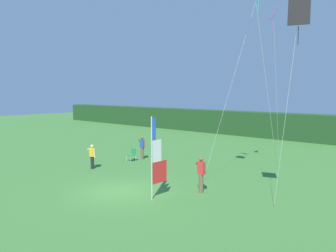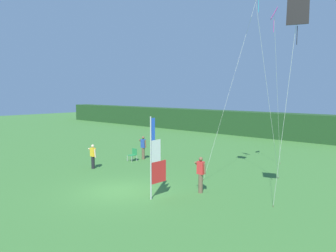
# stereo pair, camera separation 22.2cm
# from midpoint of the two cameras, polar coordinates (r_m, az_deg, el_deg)

# --- Properties ---
(ground_plane) EXTENTS (120.00, 120.00, 0.00)m
(ground_plane) POSITION_cam_midpoint_polar(r_m,az_deg,el_deg) (17.33, -7.76, -10.81)
(ground_plane) COLOR #3D7533
(distant_treeline) EXTENTS (80.00, 2.40, 2.71)m
(distant_treeline) POSITION_cam_midpoint_polar(r_m,az_deg,el_deg) (36.88, 22.07, -0.22)
(distant_treeline) COLOR #1E421E
(distant_treeline) RESTS_ON ground
(banner_flag) EXTENTS (0.06, 1.03, 3.84)m
(banner_flag) POSITION_cam_midpoint_polar(r_m,az_deg,el_deg) (15.63, -1.74, -5.64)
(banner_flag) COLOR #B7B7BC
(banner_flag) RESTS_ON ground
(person_near_banner) EXTENTS (0.55, 0.48, 1.70)m
(person_near_banner) POSITION_cam_midpoint_polar(r_m,az_deg,el_deg) (24.86, -3.96, -3.56)
(person_near_banner) COLOR brown
(person_near_banner) RESTS_ON ground
(person_mid_field) EXTENTS (0.55, 0.48, 1.58)m
(person_mid_field) POSITION_cam_midpoint_polar(r_m,az_deg,el_deg) (22.28, -12.31, -4.95)
(person_mid_field) COLOR black
(person_mid_field) RESTS_ON ground
(person_far_left) EXTENTS (0.55, 0.48, 1.79)m
(person_far_left) POSITION_cam_midpoint_polar(r_m,az_deg,el_deg) (16.70, 5.94, -8.03)
(person_far_left) COLOR brown
(person_far_left) RESTS_ON ground
(folding_chair) EXTENTS (0.51, 0.51, 0.89)m
(folding_chair) POSITION_cam_midpoint_polar(r_m,az_deg,el_deg) (24.34, -5.66, -4.72)
(folding_chair) COLOR #BCBCC1
(folding_chair) RESTS_ON ground
(kite_black_diamond_0) EXTENTS (1.43, 0.85, 8.52)m
(kite_black_diamond_0) POSITION_cam_midpoint_polar(r_m,az_deg,el_deg) (14.21, 21.42, 16.57)
(kite_black_diamond_0) COLOR brown
(kite_black_diamond_0) RESTS_ON ground
(kite_magenta_diamond_2) EXTENTS (1.13, 3.69, 9.72)m
(kite_magenta_diamond_2) POSITION_cam_midpoint_polar(r_m,az_deg,el_deg) (21.35, 17.90, 15.23)
(kite_magenta_diamond_2) COLOR brown
(kite_magenta_diamond_2) RESTS_ON ground
(kite_cyan_diamond_3) EXTENTS (2.63, 2.01, 10.52)m
(kite_cyan_diamond_3) POSITION_cam_midpoint_polar(r_m,az_deg,el_deg) (19.31, 14.76, 18.95)
(kite_cyan_diamond_3) COLOR brown
(kite_cyan_diamond_3) RESTS_ON ground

